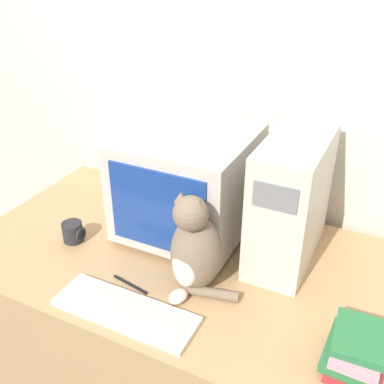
{
  "coord_description": "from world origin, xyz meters",
  "views": [
    {
      "loc": [
        0.62,
        -0.72,
        1.74
      ],
      "look_at": [
        0.03,
        0.46,
        1.0
      ],
      "focal_mm": 42.0,
      "sensor_mm": 36.0,
      "label": 1
    }
  ],
  "objects_px": {
    "cat": "(195,250)",
    "mug": "(73,232)",
    "crt_monitor": "(188,183)",
    "keyboard": "(125,311)",
    "pen": "(130,284)",
    "computer_tower": "(291,200)",
    "book_stack": "(358,350)"
  },
  "relations": [
    {
      "from": "cat",
      "to": "mug",
      "type": "bearing_deg",
      "value": -172.86
    },
    {
      "from": "crt_monitor",
      "to": "cat",
      "type": "bearing_deg",
      "value": -59.59
    },
    {
      "from": "keyboard",
      "to": "pen",
      "type": "distance_m",
      "value": 0.13
    },
    {
      "from": "computer_tower",
      "to": "cat",
      "type": "relative_size",
      "value": 1.27
    },
    {
      "from": "computer_tower",
      "to": "pen",
      "type": "bearing_deg",
      "value": -135.58
    },
    {
      "from": "cat",
      "to": "book_stack",
      "type": "bearing_deg",
      "value": 1.52
    },
    {
      "from": "computer_tower",
      "to": "book_stack",
      "type": "relative_size",
      "value": 2.05
    },
    {
      "from": "cat",
      "to": "pen",
      "type": "height_order",
      "value": "cat"
    },
    {
      "from": "computer_tower",
      "to": "keyboard",
      "type": "distance_m",
      "value": 0.66
    },
    {
      "from": "computer_tower",
      "to": "keyboard",
      "type": "height_order",
      "value": "computer_tower"
    },
    {
      "from": "book_stack",
      "to": "mug",
      "type": "relative_size",
      "value": 2.64
    },
    {
      "from": "computer_tower",
      "to": "pen",
      "type": "xyz_separation_m",
      "value": [
        -0.41,
        -0.4,
        -0.22
      ]
    },
    {
      "from": "computer_tower",
      "to": "book_stack",
      "type": "height_order",
      "value": "computer_tower"
    },
    {
      "from": "keyboard",
      "to": "pen",
      "type": "xyz_separation_m",
      "value": [
        -0.06,
        0.11,
        -0.01
      ]
    },
    {
      "from": "computer_tower",
      "to": "pen",
      "type": "relative_size",
      "value": 3.1
    },
    {
      "from": "mug",
      "to": "keyboard",
      "type": "bearing_deg",
      "value": -31.24
    },
    {
      "from": "crt_monitor",
      "to": "pen",
      "type": "relative_size",
      "value": 3.2
    },
    {
      "from": "cat",
      "to": "mug",
      "type": "height_order",
      "value": "cat"
    },
    {
      "from": "keyboard",
      "to": "pen",
      "type": "relative_size",
      "value": 3.16
    },
    {
      "from": "keyboard",
      "to": "cat",
      "type": "xyz_separation_m",
      "value": [
        0.14,
        0.2,
        0.14
      ]
    },
    {
      "from": "mug",
      "to": "crt_monitor",
      "type": "bearing_deg",
      "value": 35.63
    },
    {
      "from": "keyboard",
      "to": "pen",
      "type": "height_order",
      "value": "keyboard"
    },
    {
      "from": "crt_monitor",
      "to": "mug",
      "type": "bearing_deg",
      "value": -144.37
    },
    {
      "from": "computer_tower",
      "to": "cat",
      "type": "height_order",
      "value": "computer_tower"
    },
    {
      "from": "pen",
      "to": "mug",
      "type": "bearing_deg",
      "value": 159.87
    },
    {
      "from": "book_stack",
      "to": "mug",
      "type": "distance_m",
      "value": 1.06
    },
    {
      "from": "computer_tower",
      "to": "mug",
      "type": "distance_m",
      "value": 0.82
    },
    {
      "from": "pen",
      "to": "computer_tower",
      "type": "bearing_deg",
      "value": 44.42
    },
    {
      "from": "keyboard",
      "to": "book_stack",
      "type": "height_order",
      "value": "book_stack"
    },
    {
      "from": "computer_tower",
      "to": "cat",
      "type": "bearing_deg",
      "value": -124.72
    },
    {
      "from": "crt_monitor",
      "to": "keyboard",
      "type": "bearing_deg",
      "value": -86.33
    },
    {
      "from": "keyboard",
      "to": "mug",
      "type": "height_order",
      "value": "mug"
    }
  ]
}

